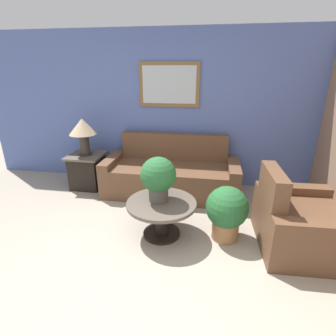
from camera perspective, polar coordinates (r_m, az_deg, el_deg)
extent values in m
plane|color=gray|center=(2.79, -9.53, -24.73)|extent=(20.00, 20.00, 0.00)
cube|color=#5166A8|center=(4.64, 0.33, 12.44)|extent=(6.91, 0.06, 2.60)
cube|color=brown|center=(4.55, 0.20, 17.68)|extent=(1.01, 0.03, 0.72)
cube|color=#B2BCC6|center=(4.54, 0.18, 17.67)|extent=(0.89, 0.01, 0.60)
cube|color=brown|center=(4.37, 0.62, -2.52)|extent=(1.82, 0.91, 0.49)
cube|color=brown|center=(4.56, 1.37, 4.76)|extent=(1.82, 0.16, 0.45)
cube|color=brown|center=(4.60, -11.80, -1.08)|extent=(0.18, 0.91, 0.59)
cube|color=brown|center=(4.33, 13.87, -2.70)|extent=(0.18, 0.91, 0.59)
cube|color=brown|center=(3.48, 26.83, -11.53)|extent=(0.93, 0.72, 0.49)
cube|color=brown|center=(3.16, 21.84, -4.37)|extent=(0.19, 0.70, 0.45)
cube|color=brown|center=(3.12, 29.51, -14.92)|extent=(0.91, 0.21, 0.59)
cube|color=brown|center=(3.82, 24.94, -7.46)|extent=(0.91, 0.21, 0.59)
cylinder|color=black|center=(3.44, -1.38, -13.95)|extent=(0.47, 0.47, 0.03)
cylinder|color=black|center=(3.33, -1.41, -10.98)|extent=(0.15, 0.15, 0.39)
cylinder|color=brown|center=(3.22, -1.44, -7.72)|extent=(0.85, 0.85, 0.04)
cube|color=black|center=(4.82, -17.07, -0.76)|extent=(0.50, 0.50, 0.56)
cube|color=brown|center=(4.72, -17.45, 2.60)|extent=(0.59, 0.59, 0.03)
cylinder|color=#2D2823|center=(4.71, -17.48, 2.91)|extent=(0.23, 0.23, 0.02)
cylinder|color=#2D2823|center=(4.67, -17.72, 5.01)|extent=(0.17, 0.17, 0.34)
cone|color=tan|center=(4.60, -18.13, 8.60)|extent=(0.45, 0.45, 0.26)
cylinder|color=#4C4742|center=(3.21, -2.08, -5.59)|extent=(0.24, 0.24, 0.18)
sphere|color=#235B2D|center=(3.11, -2.14, -1.46)|extent=(0.43, 0.43, 0.43)
cylinder|color=#9E6B42|center=(3.40, 12.31, -12.91)|extent=(0.32, 0.32, 0.24)
sphere|color=#235B2D|center=(3.24, 12.73, -8.34)|extent=(0.51, 0.51, 0.51)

